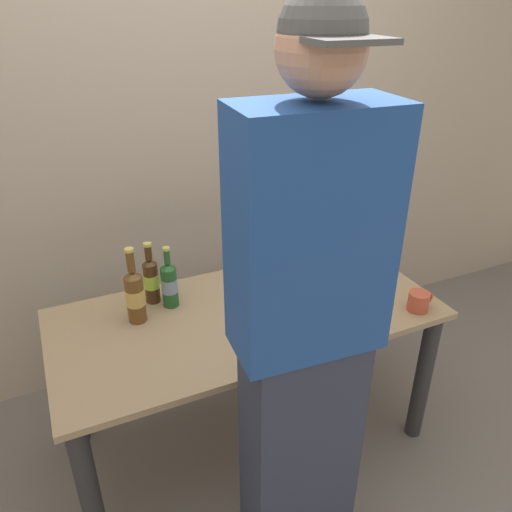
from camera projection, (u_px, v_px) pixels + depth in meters
ground_plane at (248, 435)px, 2.38m from camera, size 8.00×8.00×0.00m
desk at (247, 336)px, 2.11m from camera, size 1.57×0.74×0.71m
laptop at (301, 275)px, 2.24m from camera, size 0.32×0.33×0.20m
beer_bottle_dark at (169, 284)px, 2.05m from camera, size 0.07×0.07×0.27m
beer_bottle_brown at (151, 279)px, 2.08m from camera, size 0.06×0.06×0.27m
beer_bottle_amber at (135, 294)px, 1.95m from camera, size 0.07×0.07×0.32m
person_figure at (305, 347)px, 1.43m from camera, size 0.42×0.30×1.89m
coffee_mug at (419, 301)px, 2.05m from camera, size 0.12×0.09×0.08m
back_wall at (181, 126)px, 2.41m from camera, size 6.00×0.10×2.60m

